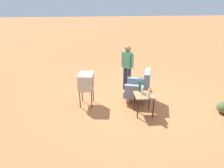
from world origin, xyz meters
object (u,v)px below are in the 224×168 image
person_standing (127,65)px  flower_vase (149,93)px  side_table (144,97)px  bottle_wine_green (140,86)px  tv_on_stand (86,82)px  soda_can_red (150,90)px  bottle_short_clear (142,91)px  armchair (140,87)px

person_standing → flower_vase: person_standing is taller
side_table → person_standing: 1.84m
bottle_wine_green → flower_vase: (0.45, 0.16, -0.01)m
side_table → tv_on_stand: (-0.76, -1.65, 0.26)m
side_table → soda_can_red: 0.30m
person_standing → side_table: bearing=6.3°
tv_on_stand → side_table: bearing=65.3°
soda_can_red → bottle_wine_green: (-0.07, -0.29, 0.10)m
soda_can_red → bottle_short_clear: bearing=-65.8°
soda_can_red → bottle_short_clear: (0.12, -0.27, 0.04)m
bottle_wine_green → armchair: bearing=166.2°
armchair → tv_on_stand: (0.05, -1.70, 0.28)m
armchair → bottle_short_clear: size_ratio=5.30×
person_standing → soda_can_red: (1.62, 0.41, -0.26)m
soda_can_red → bottle_short_clear: bottle_short_clear is taller
side_table → bottle_wine_green: bearing=-160.1°
bottle_short_clear → tv_on_stand: bearing=-114.5°
flower_vase → side_table: bearing=-160.2°
armchair → person_standing: bearing=-165.3°
armchair → person_standing: size_ratio=0.65×
armchair → side_table: size_ratio=1.73×
tv_on_stand → bottle_short_clear: size_ratio=5.15×
side_table → person_standing: person_standing is taller
tv_on_stand → person_standing: bearing=125.2°
tv_on_stand → person_standing: (-1.02, 1.45, 0.16)m
bottle_wine_green → tv_on_stand: bearing=-108.6°
person_standing → soda_can_red: person_standing is taller
bottle_short_clear → side_table: bearing=60.8°
armchair → bottle_wine_green: 0.65m
armchair → tv_on_stand: size_ratio=1.03×
tv_on_stand → person_standing: size_ratio=0.63×
bottle_wine_green → soda_can_red: bearing=75.9°
armchair → person_standing: (-0.97, -0.25, 0.44)m
side_table → bottle_wine_green: bottle_wine_green is taller
bottle_wine_green → bottle_short_clear: bearing=6.4°
bottle_short_clear → armchair: bearing=171.2°
side_table → tv_on_stand: tv_on_stand is taller
tv_on_stand → bottle_short_clear: 1.74m
tv_on_stand → person_standing: 1.78m
armchair → bottle_wine_green: armchair is taller
bottle_short_clear → flower_vase: 0.29m
armchair → flower_vase: 1.06m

